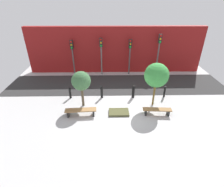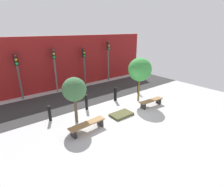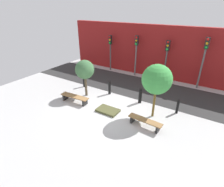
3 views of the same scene
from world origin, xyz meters
name	(u,v)px [view 1 (image 1 of 3)]	position (x,y,z in m)	size (l,w,h in m)	color
ground_plane	(119,113)	(0.00, 0.00, 0.00)	(18.00, 18.00, 0.00)	#ADADAD
road_strip	(116,84)	(0.00, 4.12, 0.01)	(18.00, 3.81, 0.01)	#2B2B2B
building_facade	(115,50)	(0.00, 7.06, 2.12)	(16.20, 0.50, 4.23)	maroon
bench_left	(81,111)	(-2.39, -0.21, 0.33)	(1.96, 0.56, 0.45)	black
bench_right	(157,111)	(2.39, -0.21, 0.31)	(1.79, 0.50, 0.43)	black
planter_bed	(119,112)	(0.00, -0.01, 0.07)	(1.28, 0.82, 0.13)	#454628
tree_behind_left_bench	(81,81)	(-2.39, 0.94, 1.84)	(1.24, 1.24, 2.48)	#4E422F
tree_behind_right_bench	(156,75)	(2.39, 0.94, 2.21)	(1.55, 1.55, 2.99)	brown
bollard_far_left	(70,93)	(-3.45, 1.96, 0.44)	(0.16, 0.16, 0.88)	black
bollard_left	(102,92)	(-1.15, 1.96, 0.48)	(0.18, 0.18, 0.96)	black
bollard_center	(133,92)	(1.15, 1.96, 0.48)	(0.21, 0.21, 0.97)	black
bollard_right	(165,92)	(3.45, 1.96, 0.43)	(0.14, 0.14, 0.87)	black
traffic_light_west	(72,51)	(-3.86, 6.30, 2.23)	(0.28, 0.27, 3.21)	#4A4A4A
traffic_light_mid_west	(101,50)	(-1.29, 6.30, 2.35)	(0.28, 0.27, 3.38)	#5F5F5F
traffic_light_mid_east	(130,51)	(1.29, 6.30, 2.26)	(0.28, 0.27, 3.25)	#484848
traffic_light_east	(159,47)	(3.86, 6.31, 2.55)	(0.28, 0.27, 3.69)	#5A5A5A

